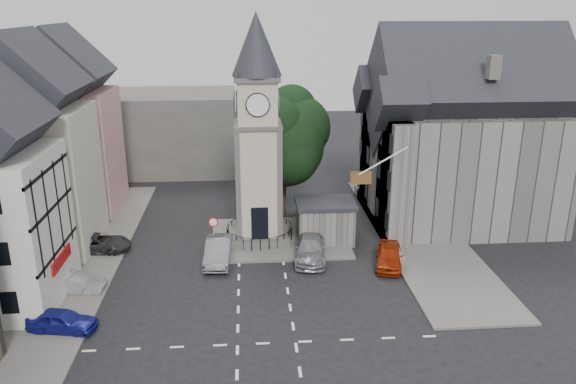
{
  "coord_description": "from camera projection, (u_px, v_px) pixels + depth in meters",
  "views": [
    {
      "loc": [
        -0.76,
        -30.51,
        16.67
      ],
      "look_at": [
        1.89,
        5.0,
        4.7
      ],
      "focal_mm": 35.0,
      "sensor_mm": 36.0,
      "label": 1
    }
  ],
  "objects": [
    {
      "name": "ground",
      "position": [
        263.0,
        292.0,
        34.2
      ],
      "size": [
        120.0,
        120.0,
        0.0
      ],
      "primitive_type": "plane",
      "color": "black",
      "rests_on": "ground"
    },
    {
      "name": "pavement_west",
      "position": [
        81.0,
        255.0,
        38.97
      ],
      "size": [
        6.0,
        30.0,
        0.14
      ],
      "primitive_type": "cube",
      "color": "#595651",
      "rests_on": "ground"
    },
    {
      "name": "pavement_east",
      "position": [
        418.0,
        234.0,
        42.59
      ],
      "size": [
        6.0,
        26.0,
        0.14
      ],
      "primitive_type": "cube",
      "color": "#595651",
      "rests_on": "ground"
    },
    {
      "name": "central_island",
      "position": [
        280.0,
        238.0,
        41.84
      ],
      "size": [
        10.0,
        8.0,
        0.16
      ],
      "primitive_type": "cube",
      "color": "#595651",
      "rests_on": "ground"
    },
    {
      "name": "road_markings",
      "position": [
        267.0,
        343.0,
        29.0
      ],
      "size": [
        20.0,
        8.0,
        0.01
      ],
      "primitive_type": "cube",
      "color": "silver",
      "rests_on": "ground"
    },
    {
      "name": "clock_tower",
      "position": [
        258.0,
        133.0,
        39.17
      ],
      "size": [
        4.86,
        4.86,
        16.25
      ],
      "color": "#4C4944",
      "rests_on": "ground"
    },
    {
      "name": "stone_shelter",
      "position": [
        325.0,
        221.0,
        41.14
      ],
      "size": [
        4.3,
        3.3,
        3.08
      ],
      "color": "#55524E",
      "rests_on": "ground"
    },
    {
      "name": "town_tree",
      "position": [
        282.0,
        133.0,
        44.41
      ],
      "size": [
        7.2,
        7.2,
        10.8
      ],
      "color": "black",
      "rests_on": "ground"
    },
    {
      "name": "warning_sign_post",
      "position": [
        214.0,
        229.0,
        38.47
      ],
      "size": [
        0.7,
        0.19,
        2.85
      ],
      "color": "black",
      "rests_on": "ground"
    },
    {
      "name": "terrace_pink",
      "position": [
        67.0,
        133.0,
        46.13
      ],
      "size": [
        8.1,
        7.6,
        12.8
      ],
      "color": "#CE988D",
      "rests_on": "ground"
    },
    {
      "name": "terrace_cream",
      "position": [
        33.0,
        158.0,
        38.57
      ],
      "size": [
        8.1,
        7.6,
        12.8
      ],
      "color": "beige",
      "rests_on": "ground"
    },
    {
      "name": "backdrop_west",
      "position": [
        139.0,
        132.0,
        58.55
      ],
      "size": [
        20.0,
        10.0,
        8.0
      ],
      "primitive_type": "cube",
      "color": "#4C4944",
      "rests_on": "ground"
    },
    {
      "name": "east_building",
      "position": [
        457.0,
        144.0,
        43.7
      ],
      "size": [
        14.4,
        11.4,
        12.6
      ],
      "color": "#55524E",
      "rests_on": "ground"
    },
    {
      "name": "east_boundary_wall",
      "position": [
        376.0,
        221.0,
        44.16
      ],
      "size": [
        0.4,
        16.0,
        0.9
      ],
      "primitive_type": "cube",
      "color": "#55524E",
      "rests_on": "ground"
    },
    {
      "name": "flagpole",
      "position": [
        383.0,
        161.0,
        36.32
      ],
      "size": [
        3.68,
        0.1,
        2.74
      ],
      "color": "white",
      "rests_on": "ground"
    },
    {
      "name": "car_west_blue",
      "position": [
        62.0,
        321.0,
        29.9
      ],
      "size": [
        3.87,
        2.1,
        1.25
      ],
      "primitive_type": "imported",
      "rotation": [
        0.0,
        0.0,
        1.39
      ],
      "color": "navy",
      "rests_on": "ground"
    },
    {
      "name": "car_west_silver",
      "position": [
        73.0,
        283.0,
        33.98
      ],
      "size": [
        3.89,
        1.69,
        1.24
      ],
      "primitive_type": "imported",
      "rotation": [
        0.0,
        0.0,
        1.47
      ],
      "color": "#989B9F",
      "rests_on": "ground"
    },
    {
      "name": "car_west_grey",
      "position": [
        97.0,
        243.0,
        39.55
      ],
      "size": [
        4.8,
        2.52,
        1.29
      ],
      "primitive_type": "imported",
      "rotation": [
        0.0,
        0.0,
        1.49
      ],
      "color": "#2C2C2E",
      "rests_on": "ground"
    },
    {
      "name": "car_island_silver",
      "position": [
        218.0,
        251.0,
        38.0
      ],
      "size": [
        1.87,
        4.81,
        1.56
      ],
      "primitive_type": "imported",
      "rotation": [
        0.0,
        0.0,
        -0.05
      ],
      "color": "gray",
      "rests_on": "ground"
    },
    {
      "name": "car_island_east",
      "position": [
        310.0,
        248.0,
        38.46
      ],
      "size": [
        2.68,
        5.3,
        1.47
      ],
      "primitive_type": "imported",
      "rotation": [
        0.0,
        0.0,
        -0.12
      ],
      "color": "gray",
      "rests_on": "ground"
    },
    {
      "name": "car_east_red",
      "position": [
        389.0,
        256.0,
        37.41
      ],
      "size": [
        2.67,
        4.5,
        1.44
      ],
      "primitive_type": "imported",
      "rotation": [
        0.0,
        0.0,
        -0.25
      ],
      "color": "#982308",
      "rests_on": "ground"
    },
    {
      "name": "pedestrian",
      "position": [
        415.0,
        233.0,
        41.07
      ],
      "size": [
        0.65,
        0.58,
        1.49
      ],
      "primitive_type": "imported",
      "rotation": [
        0.0,
        0.0,
        3.66
      ],
      "color": "beige",
      "rests_on": "ground"
    }
  ]
}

